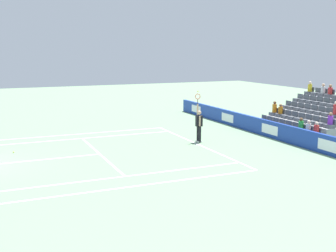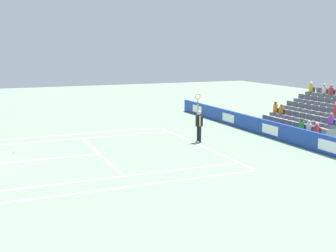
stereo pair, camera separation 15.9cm
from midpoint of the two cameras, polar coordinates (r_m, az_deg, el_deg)
The scene contains 12 objects.
line_baseline at distance 23.43m, azimuth 4.26°, elevation -2.47°, with size 10.97×0.10×0.01m, color white.
line_service at distance 21.54m, azimuth -8.88°, elevation -3.69°, with size 8.23×0.10×0.01m, color white.
line_centre_service at distance 21.04m, azimuth -17.39°, elevation -4.38°, with size 0.10×6.40×0.01m, color white.
line_singles_sideline_left at distance 25.38m, azimuth -12.15°, elevation -1.69°, with size 0.10×11.89×0.01m, color white.
line_singles_sideline_right at distance 17.59m, azimuth -7.04°, elevation -6.82°, with size 0.10×11.89×0.01m, color white.
line_doubles_sideline_left at distance 26.70m, azimuth -12.71°, elevation -1.12°, with size 0.10×11.89×0.01m, color white.
line_doubles_sideline_right at distance 16.34m, azimuth -5.71°, elevation -8.14°, with size 0.10×11.89×0.01m, color white.
line_centre_mark at distance 23.38m, azimuth 4.04°, elevation -2.49°, with size 0.10×0.20×0.01m, color white.
sponsor_barrier at distance 25.84m, azimuth 13.79°, elevation -0.45°, with size 23.73×0.22×0.97m.
tennis_player at distance 23.87m, azimuth 4.35°, elevation 0.19°, with size 0.53×0.37×2.85m.
stadium_stand at distance 28.03m, azimuth 19.70°, elevation 0.76°, with size 5.58×4.75×2.99m.
loose_tennis_ball at distance 22.91m, azimuth -19.67°, elevation -3.26°, with size 0.07×0.07×0.07m, color #D1E533.
Camera 2 is at (-20.36, -1.50, 5.13)m, focal length 45.80 mm.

